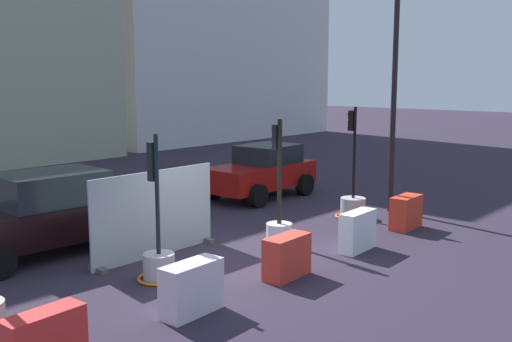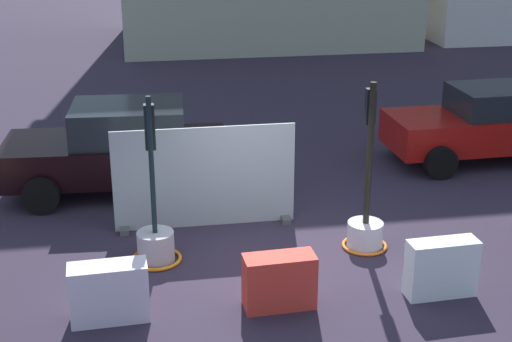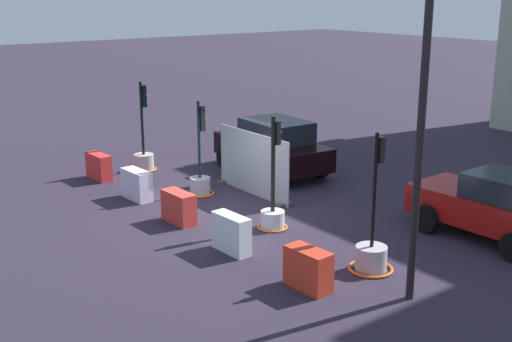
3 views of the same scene
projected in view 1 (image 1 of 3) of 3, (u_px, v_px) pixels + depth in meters
The scene contains 14 objects.
ground_plane at pixel (237, 263), 12.48m from camera, with size 120.00×120.00×0.00m, color #2D2434.
traffic_light_1 at pixel (158, 256), 11.38m from camera, with size 0.84×0.84×2.81m.
traffic_light_2 at pixel (279, 221), 13.96m from camera, with size 0.78×0.78×2.91m.
traffic_light_3 at pixel (353, 203), 16.49m from camera, with size 0.99×0.99×3.07m.
construction_barrier_0 at pixel (44, 342), 7.80m from camera, with size 1.09×0.46×0.83m.
construction_barrier_1 at pixel (192, 288), 9.73m from camera, with size 1.13×0.49×0.87m.
construction_barrier_2 at pixel (287, 257), 11.52m from camera, with size 1.07×0.49×0.83m.
construction_barrier_3 at pixel (358, 231), 13.30m from camera, with size 1.08×0.42×0.90m.
construction_barrier_4 at pixel (406, 212), 15.27m from camera, with size 1.04×0.51×0.85m.
car_red_compact at pixel (262, 171), 19.27m from camera, with size 3.99×2.21×1.68m.
car_black_sedan at pixel (44, 214), 12.99m from camera, with size 4.52×2.44×1.81m.
building_corner_block at pixel (212, 0), 37.43m from camera, with size 17.67×6.35×17.34m.
street_lamp_post at pixel (395, 62), 16.68m from camera, with size 0.36×0.36×7.30m.
site_fence_panel at pixel (155, 216), 12.84m from camera, with size 3.27×0.50×1.88m.
Camera 1 is at (-8.77, -8.24, 3.85)m, focal length 41.75 mm.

